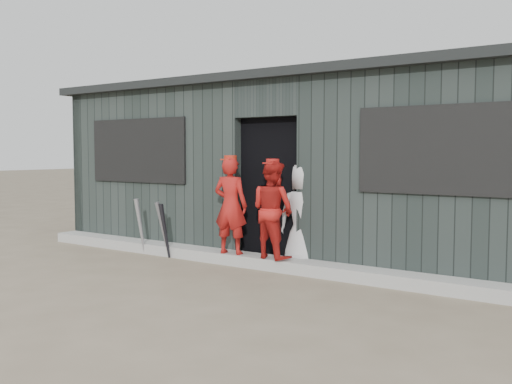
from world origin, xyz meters
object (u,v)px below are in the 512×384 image
Objects in this scene: player_grey_back at (304,216)px; player_red_right at (273,210)px; bat_left at (140,226)px; player_red_left at (231,206)px; bat_mid at (163,229)px; dugout at (318,167)px; bat_right at (165,231)px.

player_red_right is at bearing 39.18° from player_grey_back.
bat_left is 0.64× the size of player_red_left.
player_red_right is at bearing 5.84° from bat_mid.
bat_left is 0.10× the size of dugout.
player_red_left is 1.87m from dugout.
player_grey_back is 0.17× the size of dugout.
dugout is (1.95, 1.91, 0.87)m from bat_left.
bat_mid is at bearing -3.74° from player_red_left.
bat_mid is 0.65× the size of player_red_right.
bat_right is 0.61× the size of player_red_left.
player_red_right is at bearing -81.05° from dugout.
bat_right is 0.63× the size of player_red_right.
player_red_right is (0.64, 0.05, -0.02)m from player_red_left.
bat_left reaches higher than bat_right.
bat_mid is at bearing 1.53° from bat_left.
bat_right is 2.57m from dugout.
bat_left is 2.56m from player_grey_back.
player_grey_back is at bearing -68.72° from dugout.
player_grey_back is (0.26, 0.36, -0.09)m from player_red_right.
bat_mid is 0.60× the size of player_grey_back.
bat_left is 0.61× the size of player_grey_back.
player_red_right reaches higher than bat_mid.
bat_right is at bearing 2.35° from player_grey_back.
player_grey_back is (1.94, 0.59, 0.29)m from bat_right.
bat_mid is at bearing 0.20° from player_grey_back.
player_grey_back is at bearing -113.72° from player_red_right.
player_red_left is at bearing 17.09° from player_red_right.
bat_right is (0.54, -0.04, -0.02)m from bat_left.
bat_left is 1.06× the size of bat_right.
player_red_left is 1.00m from player_grey_back.
bat_left is at bearing 175.50° from bat_right.
player_red_left is 0.16× the size of dugout.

